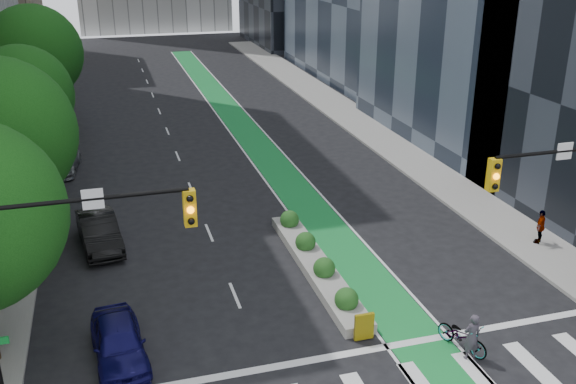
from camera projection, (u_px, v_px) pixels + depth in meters
ground at (350, 378)px, 20.46m from camera, size 160.00×160.00×0.00m
sidewalk_left at (25, 163)px, 39.69m from camera, size 3.60×90.00×0.15m
sidewalk_right at (377, 133)px, 45.81m from camera, size 3.60×90.00×0.15m
bike_lane_paint at (241, 125)px, 48.02m from camera, size 2.20×70.00×0.01m
tree_midfar at (22, 96)px, 35.43m from camera, size 5.60×5.60×7.76m
tree_far at (34, 53)px, 44.08m from camera, size 6.60×6.60×9.00m
signal_left at (41, 276)px, 16.86m from camera, size 6.14×0.51×7.20m
median_planter at (316, 263)px, 26.91m from camera, size 1.20×10.26×1.10m
bicycle at (462, 336)px, 21.69m from camera, size 1.42×2.12×1.05m
cyclist at (472, 337)px, 21.10m from camera, size 0.62×0.41×1.68m
parked_car_left_near at (119, 342)px, 21.06m from camera, size 1.99×4.21×1.39m
parked_car_left_mid at (99, 232)px, 28.88m from camera, size 2.16×4.69×1.49m
parked_car_left_far at (62, 161)px, 38.41m from camera, size 2.25×4.62×1.29m
pedestrian_far at (541, 227)px, 28.91m from camera, size 0.97×0.90×1.60m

